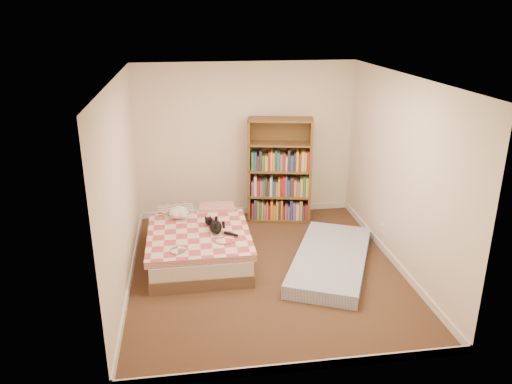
{
  "coord_description": "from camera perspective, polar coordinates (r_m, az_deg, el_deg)",
  "views": [
    {
      "loc": [
        -0.98,
        -5.76,
        3.23
      ],
      "look_at": [
        -0.09,
        0.3,
        0.99
      ],
      "focal_mm": 35.0,
      "sensor_mm": 36.0,
      "label": 1
    }
  ],
  "objects": [
    {
      "name": "white_dog",
      "position": [
        7.19,
        -8.75,
        -2.35
      ],
      "size": [
        0.36,
        0.38,
        0.15
      ],
      "rotation": [
        0.0,
        0.0,
        -0.29
      ],
      "color": "white",
      "rests_on": "bed"
    },
    {
      "name": "room",
      "position": [
        6.19,
        1.19,
        0.88
      ],
      "size": [
        3.51,
        4.01,
        2.51
      ],
      "color": "#4F3722",
      "rests_on": "ground"
    },
    {
      "name": "bed",
      "position": [
        6.95,
        -6.55,
        -5.7
      ],
      "size": [
        1.36,
        1.85,
        0.49
      ],
      "rotation": [
        0.0,
        0.0,
        0.0
      ],
      "color": "brown",
      "rests_on": "room"
    },
    {
      "name": "black_cat",
      "position": [
        6.74,
        -4.61,
        -3.86
      ],
      "size": [
        0.3,
        0.62,
        0.14
      ],
      "rotation": [
        0.0,
        0.0,
        0.41
      ],
      "color": "black",
      "rests_on": "bed"
    },
    {
      "name": "floor_mattress",
      "position": [
        6.81,
        8.55,
        -7.66
      ],
      "size": [
        1.64,
        2.18,
        0.18
      ],
      "primitive_type": "cube",
      "rotation": [
        0.0,
        0.0,
        -0.43
      ],
      "color": "#748CC1",
      "rests_on": "room"
    },
    {
      "name": "bookshelf",
      "position": [
        8.04,
        2.65,
        0.92
      ],
      "size": [
        1.07,
        0.53,
        1.67
      ],
      "rotation": [
        0.0,
        0.0,
        -0.2
      ],
      "color": "brown",
      "rests_on": "room"
    }
  ]
}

